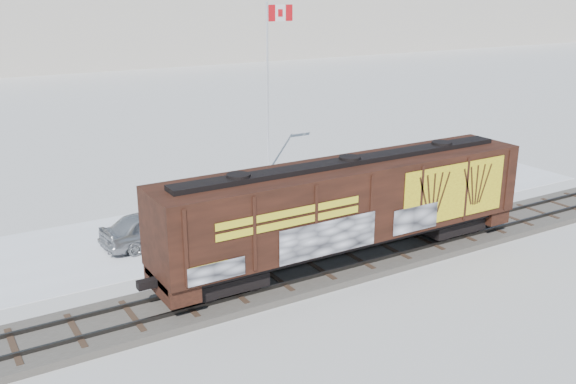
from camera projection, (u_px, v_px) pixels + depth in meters
ground at (355, 264)px, 28.04m from camera, size 500.00×500.00×0.00m
rail_track at (355, 261)px, 27.99m from camera, size 50.00×3.40×0.43m
parking_strip at (270, 215)px, 34.15m from camera, size 40.00×8.00×0.03m
hopper_railcar at (349, 204)px, 26.94m from camera, size 17.11×3.06×4.39m
flagpole at (269, 113)px, 41.16m from camera, size 2.30×0.90×10.80m
car_silver at (153, 227)px, 29.97m from camera, size 5.09×2.48×1.67m
car_white at (218, 209)px, 32.61m from camera, size 4.97×3.42×1.55m
car_dark at (378, 178)px, 38.39m from camera, size 4.70×2.30×1.32m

